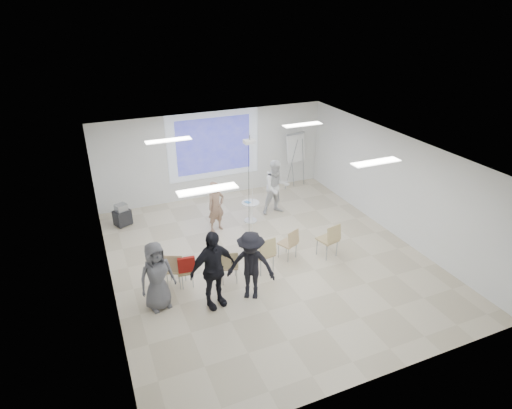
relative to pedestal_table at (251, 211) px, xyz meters
name	(u,v)px	position (x,y,z in m)	size (l,w,h in m)	color
floor	(267,259)	(-0.38, -2.14, -0.43)	(8.00, 9.00, 0.10)	beige
ceiling	(269,150)	(-0.38, -2.14, 2.67)	(8.00, 9.00, 0.10)	white
wall_back	(214,154)	(-0.38, 2.41, 1.12)	(8.00, 0.10, 3.00)	silver
wall_left	(102,239)	(-4.43, -2.14, 1.12)	(0.10, 9.00, 3.00)	silver
wall_right	(396,184)	(3.67, -2.14, 1.12)	(0.10, 9.00, 3.00)	silver
projection_halo	(214,145)	(-0.38, 2.35, 1.47)	(3.20, 0.01, 2.30)	silver
projection_image	(214,145)	(-0.38, 2.33, 1.47)	(2.60, 0.01, 1.90)	#3438B2
pedestal_table	(251,211)	(0.00, 0.00, 0.00)	(0.72, 0.72, 0.68)	silver
player_left	(216,204)	(-1.14, -0.10, 0.50)	(0.64, 0.43, 1.76)	#94705B
player_right	(276,185)	(0.99, 0.24, 0.62)	(0.96, 0.77, 1.99)	silver
controller_left	(219,191)	(-0.96, 0.15, 0.78)	(0.04, 0.11, 0.04)	white
controller_right	(268,173)	(0.81, 0.49, 0.97)	(0.04, 0.12, 0.04)	silver
chair_far_left	(175,267)	(-2.95, -2.45, 0.19)	(0.61, 0.62, 0.96)	tan
chair_left_mid	(185,270)	(-2.72, -2.53, 0.10)	(0.42, 0.45, 0.81)	tan
chair_left_inner	(229,264)	(-1.69, -2.78, 0.15)	(0.52, 0.54, 0.90)	tan
chair_center	(265,252)	(-0.71, -2.70, 0.21)	(0.54, 0.57, 1.00)	tan
chair_right_inner	(290,242)	(0.15, -2.39, 0.14)	(0.56, 0.57, 0.88)	tan
chair_right_far	(330,238)	(1.18, -2.73, 0.21)	(0.56, 0.59, 1.00)	tan
red_jacket	(186,265)	(-2.71, -2.68, 0.34)	(0.40, 0.09, 0.38)	#A41A14
laptop	(229,264)	(-1.68, -2.68, 0.11)	(0.33, 0.24, 0.03)	black
audience_left	(213,264)	(-2.30, -3.44, 0.71)	(1.26, 0.76, 2.17)	black
audience_mid	(251,262)	(-1.42, -3.49, 0.59)	(1.25, 0.68, 1.94)	black
audience_outer	(156,272)	(-3.46, -3.02, 0.55)	(0.90, 0.59, 1.85)	slate
flipchart_easel	(296,148)	(2.54, 1.90, 1.14)	(0.88, 0.68, 2.06)	gray
av_cart	(122,216)	(-3.72, 1.31, -0.06)	(0.58, 0.54, 0.70)	black
ceiling_projector	(249,146)	(-0.28, -0.64, 2.31)	(0.30, 0.25, 3.00)	white
fluor_panel_nw	(168,140)	(-2.38, -0.14, 2.59)	(1.20, 0.30, 0.02)	white
fluor_panel_ne	(302,125)	(1.62, -0.14, 2.59)	(1.20, 0.30, 0.02)	white
fluor_panel_sw	(208,190)	(-2.38, -3.64, 2.59)	(1.20, 0.30, 0.02)	white
fluor_panel_se	(376,162)	(1.62, -3.64, 2.59)	(1.20, 0.30, 0.02)	white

